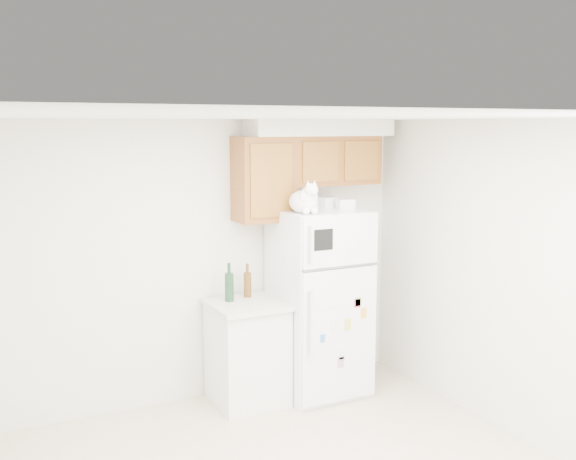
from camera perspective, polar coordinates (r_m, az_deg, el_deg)
room_shell at (r=4.45m, az=2.08°, el=-1.19°), size 3.84×4.04×2.52m
refrigerator at (r=6.18m, az=2.67°, el=-6.11°), size 0.76×0.78×1.70m
base_counter at (r=6.07m, az=-3.47°, el=-10.26°), size 0.64×0.64×0.92m
cat at (r=5.78m, az=1.48°, el=2.52°), size 0.29×0.42×0.29m
storage_box_back at (r=6.15m, az=3.21°, el=2.33°), size 0.22×0.19×0.10m
storage_box_front at (r=6.09m, az=4.88°, el=2.20°), size 0.17×0.13×0.09m
bottle_green at (r=5.93m, az=-5.00°, el=-4.42°), size 0.08×0.08×0.34m
bottle_amber at (r=6.06m, az=-3.46°, el=-4.27°), size 0.07×0.07×0.30m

